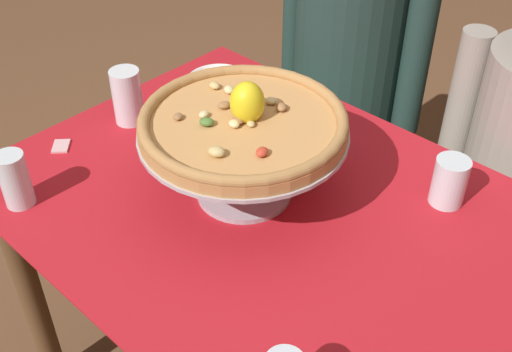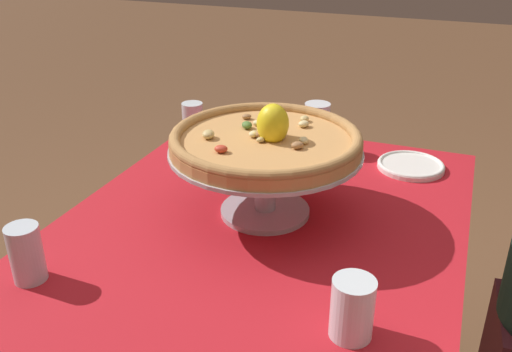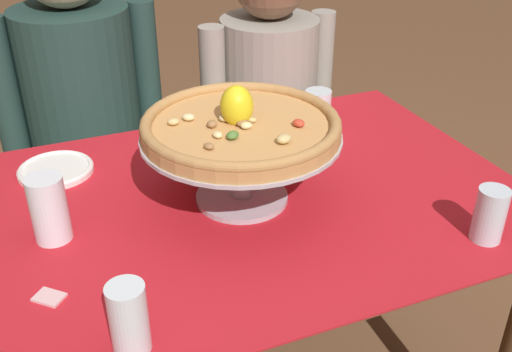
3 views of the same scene
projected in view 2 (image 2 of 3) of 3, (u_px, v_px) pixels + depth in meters
The scene contains 9 objects.
dining_table at pixel (259, 270), 1.26m from camera, with size 1.13×0.85×0.74m.
pizza_stand at pixel (265, 169), 1.20m from camera, with size 0.42×0.42×0.16m.
pizza at pixel (266, 139), 1.18m from camera, with size 0.41×0.41×0.10m.
water_glass_front_left at pixel (193, 126), 1.60m from camera, with size 0.06×0.06×0.12m.
water_glass_side_left at pixel (318, 130), 1.55m from camera, with size 0.07×0.07×0.14m.
water_glass_back_right at pixel (352, 312), 0.88m from camera, with size 0.07×0.07×0.10m.
water_glass_front_right at pixel (27, 257), 1.01m from camera, with size 0.06×0.06×0.11m.
side_plate at pixel (411, 165), 1.46m from camera, with size 0.17×0.17×0.02m.
sugar_packet at pixel (260, 137), 1.66m from camera, with size 0.05×0.04×0.01m, color beige.
Camera 2 is at (0.97, 0.37, 1.36)m, focal length 39.04 mm.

